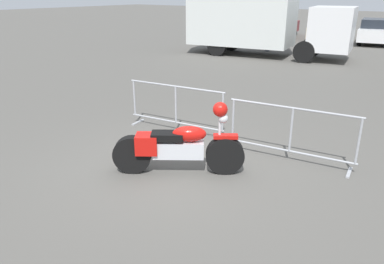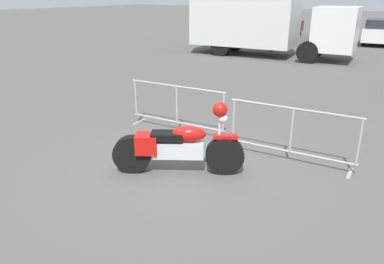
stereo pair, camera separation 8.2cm
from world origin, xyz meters
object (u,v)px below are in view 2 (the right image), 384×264
(crowd_barrier_far, at_px, (291,134))
(parked_car_black, at_px, (247,24))
(box_truck, at_px, (262,22))
(parked_car_maroon, at_px, (283,26))
(parked_car_white, at_px, (380,31))
(crowd_barrier_near, at_px, (177,107))
(parked_car_tan, at_px, (329,29))
(pedestrian, at_px, (272,34))
(motorcycle, at_px, (178,146))

(crowd_barrier_far, distance_m, parked_car_black, 22.32)
(box_truck, height_order, parked_car_maroon, box_truck)
(parked_car_maroon, xyz_separation_m, parked_car_white, (6.11, 0.29, -0.03))
(crowd_barrier_near, relative_size, parked_car_tan, 0.56)
(crowd_barrier_far, xyz_separation_m, pedestrian, (-6.44, 12.34, 0.36))
(motorcycle, relative_size, box_truck, 0.25)
(motorcycle, relative_size, parked_car_black, 0.44)
(motorcycle, height_order, parked_car_black, parked_car_black)
(parked_car_black, relative_size, parked_car_tan, 1.05)
(crowd_barrier_near, distance_m, parked_car_maroon, 19.57)
(motorcycle, xyz_separation_m, crowd_barrier_far, (1.38, 1.64, 0.06))
(parked_car_white, bearing_deg, pedestrian, 139.89)
(parked_car_maroon, bearing_deg, crowd_barrier_far, -164.76)
(crowd_barrier_far, height_order, parked_car_black, parked_car_black)
(parked_car_maroon, bearing_deg, parked_car_black, 73.98)
(crowd_barrier_far, height_order, parked_car_maroon, parked_car_maroon)
(parked_car_black, xyz_separation_m, parked_car_white, (9.17, -0.05, 0.00))
(motorcycle, distance_m, crowd_barrier_near, 2.14)
(parked_car_maroon, distance_m, parked_car_tan, 3.08)
(crowd_barrier_far, distance_m, box_truck, 12.44)
(motorcycle, xyz_separation_m, parked_car_black, (-10.36, 20.63, 0.24))
(motorcycle, relative_size, parked_car_tan, 0.46)
(crowd_barrier_far, xyz_separation_m, parked_car_tan, (-5.63, 19.01, 0.14))
(parked_car_tan, relative_size, pedestrian, 2.54)
(parked_car_tan, relative_size, parked_car_white, 0.95)
(parked_car_tan, distance_m, pedestrian, 6.73)
(crowd_barrier_near, distance_m, crowd_barrier_far, 2.76)
(crowd_barrier_far, height_order, parked_car_tan, parked_car_tan)
(motorcycle, xyz_separation_m, pedestrian, (-5.06, 13.98, 0.42))
(box_truck, distance_m, parked_car_tan, 8.37)
(crowd_barrier_far, relative_size, parked_car_black, 0.54)
(parked_car_maroon, relative_size, parked_car_tan, 1.10)
(box_truck, bearing_deg, motorcycle, -78.03)
(pedestrian, bearing_deg, parked_car_black, 112.77)
(parked_car_black, xyz_separation_m, parked_car_tan, (6.11, 0.02, -0.04))
(box_truck, xyz_separation_m, parked_car_white, (3.66, 8.22, -0.90))
(crowd_barrier_far, xyz_separation_m, box_truck, (-6.23, 10.72, 1.08))
(parked_car_white, bearing_deg, parked_car_maroon, 83.00)
(crowd_barrier_near, relative_size, parked_car_black, 0.54)
(box_truck, distance_m, parked_car_white, 9.05)
(parked_car_tan, bearing_deg, crowd_barrier_near, 178.86)
(parked_car_tan, bearing_deg, parked_car_white, -101.06)
(parked_car_black, bearing_deg, crowd_barrier_far, -157.99)
(motorcycle, xyz_separation_m, parked_car_white, (-1.19, 20.58, 0.24))
(parked_car_black, height_order, parked_car_white, same)
(crowd_barrier_far, xyz_separation_m, parked_car_white, (-2.57, 18.94, 0.18))
(crowd_barrier_near, height_order, box_truck, box_truck)
(crowd_barrier_near, relative_size, crowd_barrier_far, 1.00)
(parked_car_black, relative_size, parked_car_white, 1.00)
(parked_car_white, distance_m, pedestrian, 7.66)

